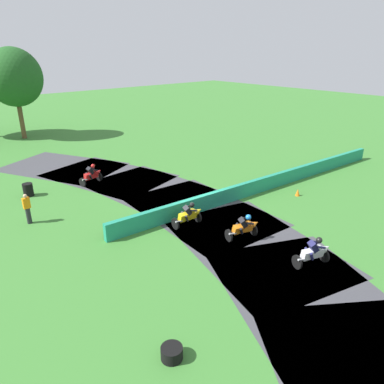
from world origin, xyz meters
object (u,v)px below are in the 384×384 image
(tire_stack_mid_a, at_px, (111,231))
(tire_stack_mid_b, at_px, (28,190))
(motorcycle_chase_orange, at_px, (244,227))
(motorcycle_fourth_red, at_px, (92,174))
(track_marshal, at_px, (27,209))
(traffic_cone, at_px, (298,192))
(motorcycle_trailing_yellow, at_px, (189,214))
(tire_stack_near, at_px, (172,353))
(motorcycle_lead_white, at_px, (314,252))

(tire_stack_mid_a, height_order, tire_stack_mid_b, tire_stack_mid_b)
(motorcycle_chase_orange, relative_size, motorcycle_fourth_red, 0.99)
(track_marshal, distance_m, traffic_cone, 15.46)
(tire_stack_mid_a, bearing_deg, motorcycle_fourth_red, 69.38)
(motorcycle_fourth_red, relative_size, traffic_cone, 3.87)
(motorcycle_trailing_yellow, distance_m, tire_stack_near, 8.52)
(motorcycle_trailing_yellow, height_order, tire_stack_mid_a, motorcycle_trailing_yellow)
(motorcycle_chase_orange, relative_size, tire_stack_mid_a, 2.71)
(motorcycle_chase_orange, bearing_deg, motorcycle_trailing_yellow, 111.62)
(motorcycle_trailing_yellow, relative_size, tire_stack_mid_a, 2.72)
(motorcycle_lead_white, xyz_separation_m, motorcycle_trailing_yellow, (-1.54, 6.17, -0.01))
(motorcycle_lead_white, distance_m, tire_stack_mid_b, 16.97)
(tire_stack_mid_a, bearing_deg, motorcycle_lead_white, -56.82)
(motorcycle_chase_orange, bearing_deg, tire_stack_mid_b, 115.57)
(motorcycle_fourth_red, height_order, traffic_cone, motorcycle_fourth_red)
(motorcycle_fourth_red, distance_m, track_marshal, 6.13)
(motorcycle_fourth_red, xyz_separation_m, tire_stack_near, (-5.12, -15.02, -0.46))
(track_marshal, bearing_deg, motorcycle_trailing_yellow, -43.39)
(motorcycle_chase_orange, height_order, traffic_cone, motorcycle_chase_orange)
(tire_stack_mid_a, relative_size, track_marshal, 0.38)
(tire_stack_near, xyz_separation_m, tire_stack_mid_a, (2.38, 7.74, 0.10))
(tire_stack_near, bearing_deg, traffic_cone, 19.07)
(tire_stack_mid_b, distance_m, traffic_cone, 16.59)
(motorcycle_lead_white, height_order, motorcycle_fourth_red, same)
(motorcycle_trailing_yellow, bearing_deg, motorcycle_chase_orange, -68.38)
(tire_stack_near, distance_m, track_marshal, 11.83)
(tire_stack_near, bearing_deg, tire_stack_mid_a, 72.92)
(motorcycle_chase_orange, height_order, motorcycle_fourth_red, motorcycle_fourth_red)
(motorcycle_chase_orange, relative_size, tire_stack_near, 2.56)
(tire_stack_mid_a, xyz_separation_m, traffic_cone, (11.23, -3.03, -0.08))
(tire_stack_mid_b, relative_size, traffic_cone, 1.82)
(motorcycle_fourth_red, relative_size, tire_stack_mid_b, 2.13)
(motorcycle_lead_white, distance_m, track_marshal, 14.11)
(motorcycle_fourth_red, bearing_deg, tire_stack_near, -108.81)
(track_marshal, bearing_deg, traffic_cone, -27.38)
(motorcycle_chase_orange, xyz_separation_m, tire_stack_mid_a, (-4.66, 4.40, -0.33))
(motorcycle_fourth_red, height_order, tire_stack_mid_a, motorcycle_fourth_red)
(tire_stack_mid_a, height_order, track_marshal, track_marshal)
(motorcycle_chase_orange, distance_m, motorcycle_trailing_yellow, 2.95)
(motorcycle_lead_white, bearing_deg, traffic_cone, 38.01)
(traffic_cone, bearing_deg, motorcycle_fourth_red, 129.46)
(motorcycle_trailing_yellow, relative_size, tire_stack_near, 2.57)
(traffic_cone, bearing_deg, motorcycle_trailing_yellow, 169.77)
(track_marshal, bearing_deg, motorcycle_lead_white, -57.44)
(motorcycle_fourth_red, bearing_deg, traffic_cone, -50.54)
(motorcycle_lead_white, xyz_separation_m, track_marshal, (-7.59, 11.89, 0.16))
(tire_stack_near, height_order, tire_stack_mid_a, tire_stack_mid_a)
(motorcycle_fourth_red, distance_m, traffic_cone, 13.37)
(motorcycle_fourth_red, distance_m, tire_stack_mid_b, 4.03)
(motorcycle_chase_orange, height_order, tire_stack_mid_b, motorcycle_chase_orange)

